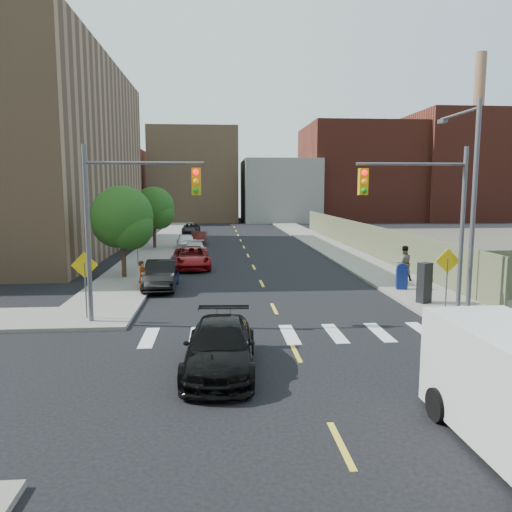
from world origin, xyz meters
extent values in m
plane|color=black|center=(0.00, 0.00, 0.00)|extent=(160.00, 160.00, 0.00)
cube|color=gray|center=(-7.75, 41.50, 0.07)|extent=(3.50, 73.00, 0.15)
cube|color=gray|center=(7.75, 41.50, 0.07)|extent=(3.50, 73.00, 0.15)
cube|color=#616245|center=(9.60, 28.00, 1.25)|extent=(0.12, 44.00, 2.50)
cube|color=#592319|center=(-22.00, 70.00, 6.00)|extent=(14.00, 18.00, 12.00)
cube|color=#8C6B4C|center=(-6.00, 72.00, 7.50)|extent=(14.00, 16.00, 15.00)
cube|color=gray|center=(8.00, 70.00, 5.00)|extent=(12.00, 16.00, 10.00)
cube|color=#592319|center=(22.00, 72.00, 8.00)|extent=(18.00, 18.00, 16.00)
cube|color=#592319|center=(38.00, 70.00, 9.00)|extent=(14.00, 16.00, 18.00)
cylinder|color=#8C6B4C|center=(42.00, 70.00, 14.00)|extent=(1.80, 1.80, 28.00)
cylinder|color=#59595E|center=(-7.50, 6.00, 3.50)|extent=(0.18, 0.18, 7.00)
cylinder|color=#59595E|center=(-5.25, 6.00, 6.30)|extent=(4.50, 0.12, 0.12)
cube|color=#E5A50C|center=(-3.30, 6.00, 5.60)|extent=(0.35, 0.30, 1.05)
cylinder|color=#59595E|center=(7.50, 6.00, 3.50)|extent=(0.18, 0.18, 7.00)
cylinder|color=#59595E|center=(5.25, 6.00, 6.30)|extent=(4.50, 0.12, 0.12)
cube|color=#E5A50C|center=(3.30, 6.00, 5.60)|extent=(0.35, 0.30, 1.05)
cylinder|color=#59595E|center=(8.20, 6.50, 4.50)|extent=(0.20, 0.20, 9.00)
cylinder|color=#59595E|center=(8.20, 8.20, 8.60)|extent=(0.12, 3.50, 0.12)
cube|color=#59595E|center=(8.20, 9.80, 8.50)|extent=(0.25, 0.60, 0.18)
cylinder|color=#59595E|center=(-7.80, 6.50, 1.20)|extent=(0.06, 0.06, 2.40)
cube|color=yellow|center=(-7.80, 6.50, 2.30)|extent=(1.06, 0.04, 1.06)
cylinder|color=#59595E|center=(7.20, 6.50, 1.20)|extent=(0.06, 0.06, 2.40)
cube|color=yellow|center=(7.20, 6.50, 2.30)|extent=(1.06, 0.04, 1.06)
cylinder|color=#59595E|center=(-7.80, 20.00, 1.20)|extent=(0.06, 0.06, 2.40)
cube|color=yellow|center=(-7.80, 20.00, 2.30)|extent=(1.06, 0.04, 1.06)
cylinder|color=#332114|center=(-8.00, 16.00, 1.32)|extent=(0.28, 0.28, 2.64)
sphere|color=#1E4212|center=(-8.00, 16.00, 3.72)|extent=(3.60, 3.60, 3.60)
sphere|color=#1E4212|center=(-7.50, 15.70, 3.12)|extent=(2.64, 2.64, 2.64)
sphere|color=#1E4212|center=(-8.40, 16.40, 3.30)|extent=(2.88, 2.88, 2.88)
cylinder|color=#332114|center=(-8.00, 31.00, 1.32)|extent=(0.28, 0.28, 2.64)
sphere|color=#1E4212|center=(-8.00, 31.00, 3.72)|extent=(3.60, 3.60, 3.60)
sphere|color=#1E4212|center=(-7.50, 30.70, 3.12)|extent=(2.64, 2.64, 2.64)
sphere|color=#1E4212|center=(-8.40, 31.40, 3.30)|extent=(2.88, 2.88, 2.88)
imported|color=#1B1F96|center=(-5.50, 13.24, 0.62)|extent=(1.77, 3.77, 1.25)
imported|color=black|center=(-5.50, 12.97, 0.75)|extent=(1.66, 4.59, 1.50)
imported|color=maroon|center=(-4.20, 19.88, 0.73)|extent=(2.77, 5.39, 1.46)
imported|color=#B3B7BB|center=(-4.20, 24.42, 0.65)|extent=(1.96, 4.53, 1.30)
imported|color=white|center=(-5.20, 30.26, 0.71)|extent=(1.99, 4.28, 1.42)
imported|color=#390F0B|center=(-4.20, 33.81, 0.64)|extent=(1.45, 3.90, 1.27)
imported|color=black|center=(-5.50, 45.93, 0.62)|extent=(2.07, 4.49, 1.25)
imported|color=black|center=(-2.47, 0.54, 0.72)|extent=(2.34, 5.11, 1.45)
cube|color=black|center=(3.51, -2.71, 1.62)|extent=(1.96, 1.30, 0.94)
cylinder|color=black|center=(2.52, -3.05, 0.37)|extent=(0.31, 0.80, 0.79)
cube|color=navy|center=(7.03, 11.15, 0.68)|extent=(0.63, 0.53, 1.06)
cylinder|color=navy|center=(7.03, 11.15, 1.24)|extent=(0.59, 0.36, 0.55)
cube|color=black|center=(6.89, 8.02, 1.07)|extent=(0.69, 0.64, 1.85)
imported|color=gray|center=(-6.30, 11.64, 0.93)|extent=(0.58, 0.68, 1.57)
imported|color=gray|center=(8.05, 13.55, 1.14)|extent=(1.02, 0.82, 1.98)
camera|label=1|loc=(-2.56, -13.62, 5.31)|focal=35.00mm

